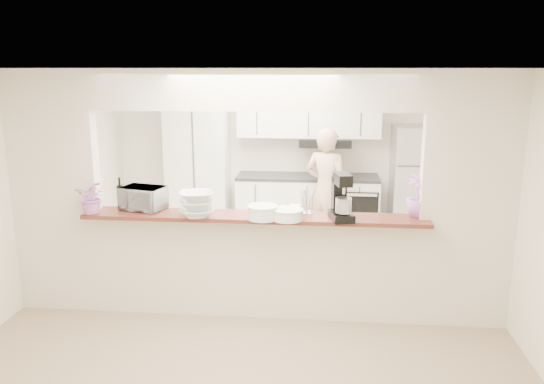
# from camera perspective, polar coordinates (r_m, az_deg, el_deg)

# --- Properties ---
(floor) EXTENTS (6.00, 6.00, 0.00)m
(floor) POSITION_cam_1_polar(r_m,az_deg,el_deg) (5.67, -1.79, -13.00)
(floor) COLOR tan
(floor) RESTS_ON ground
(tile_overlay) EXTENTS (5.00, 2.90, 0.01)m
(tile_overlay) POSITION_cam_1_polar(r_m,az_deg,el_deg) (7.08, -0.21, -7.45)
(tile_overlay) COLOR silver
(tile_overlay) RESTS_ON floor
(partition) EXTENTS (5.00, 0.15, 2.50)m
(partition) POSITION_cam_1_polar(r_m,az_deg,el_deg) (5.19, -1.91, 1.86)
(partition) COLOR silver
(partition) RESTS_ON floor
(bar_counter) EXTENTS (3.40, 0.38, 1.09)m
(bar_counter) POSITION_cam_1_polar(r_m,az_deg,el_deg) (5.43, -1.84, -7.57)
(bar_counter) COLOR silver
(bar_counter) RESTS_ON floor
(kitchen_cabinets) EXTENTS (3.15, 0.62, 2.25)m
(kitchen_cabinets) POSITION_cam_1_polar(r_m,az_deg,el_deg) (7.96, -0.72, 2.13)
(kitchen_cabinets) COLOR white
(kitchen_cabinets) RESTS_ON floor
(refrigerator) EXTENTS (0.75, 0.70, 1.70)m
(refrigerator) POSITION_cam_1_polar(r_m,az_deg,el_deg) (7.99, 15.38, 0.79)
(refrigerator) COLOR #B5B5BA
(refrigerator) RESTS_ON floor
(flower_left) EXTENTS (0.33, 0.29, 0.34)m
(flower_left) POSITION_cam_1_polar(r_m,az_deg,el_deg) (5.53, -18.78, -0.49)
(flower_left) COLOR #C568B3
(flower_left) RESTS_ON bar_counter
(wine_bottle_a) EXTENTS (0.07, 0.07, 0.33)m
(wine_bottle_a) POSITION_cam_1_polar(r_m,az_deg,el_deg) (5.66, -16.00, -0.44)
(wine_bottle_a) COLOR black
(wine_bottle_a) RESTS_ON bar_counter
(wine_bottle_b) EXTENTS (0.07, 0.07, 0.33)m
(wine_bottle_b) POSITION_cam_1_polar(r_m,az_deg,el_deg) (5.66, -16.00, -0.44)
(wine_bottle_b) COLOR black
(wine_bottle_b) RESTS_ON bar_counter
(toaster_oven) EXTENTS (0.48, 0.38, 0.24)m
(toaster_oven) POSITION_cam_1_polar(r_m,az_deg,el_deg) (5.56, -13.67, -0.65)
(toaster_oven) COLOR #B6B7BC
(toaster_oven) RESTS_ON bar_counter
(serving_bowls) EXTENTS (0.40, 0.40, 0.24)m
(serving_bowls) POSITION_cam_1_polar(r_m,az_deg,el_deg) (5.18, -8.11, -1.34)
(serving_bowls) COLOR silver
(serving_bowls) RESTS_ON bar_counter
(plate_stack_a) EXTENTS (0.29, 0.29, 0.13)m
(plate_stack_a) POSITION_cam_1_polar(r_m,az_deg,el_deg) (5.07, -1.03, -2.20)
(plate_stack_a) COLOR white
(plate_stack_a) RESTS_ON bar_counter
(plate_stack_b) EXTENTS (0.30, 0.30, 0.10)m
(plate_stack_b) POSITION_cam_1_polar(r_m,az_deg,el_deg) (5.05, 1.70, -2.42)
(plate_stack_b) COLOR white
(plate_stack_b) RESTS_ON bar_counter
(red_bowl) EXTENTS (0.17, 0.17, 0.08)m
(red_bowl) POSITION_cam_1_polar(r_m,az_deg,el_deg) (5.22, 0.26, -2.06)
(red_bowl) COLOR maroon
(red_bowl) RESTS_ON bar_counter
(tan_bowl) EXTENTS (0.14, 0.14, 0.06)m
(tan_bowl) POSITION_cam_1_polar(r_m,az_deg,el_deg) (5.23, -1.38, -2.09)
(tan_bowl) COLOR beige
(tan_bowl) RESTS_ON bar_counter
(utensil_caddy) EXTENTS (0.26, 0.16, 0.24)m
(utensil_caddy) POSITION_cam_1_polar(r_m,az_deg,el_deg) (5.26, 3.05, -1.24)
(utensil_caddy) COLOR silver
(utensil_caddy) RESTS_ON bar_counter
(stand_mixer) EXTENTS (0.26, 0.34, 0.45)m
(stand_mixer) POSITION_cam_1_polar(r_m,az_deg,el_deg) (5.06, 7.46, -0.74)
(stand_mixer) COLOR black
(stand_mixer) RESTS_ON bar_counter
(flower_right) EXTENTS (0.27, 0.27, 0.42)m
(flower_right) POSITION_cam_1_polar(r_m,az_deg,el_deg) (5.32, 15.54, -0.34)
(flower_right) COLOR #BD65B7
(flower_right) RESTS_ON bar_counter
(person) EXTENTS (0.74, 0.63, 1.71)m
(person) POSITION_cam_1_polar(r_m,az_deg,el_deg) (7.37, 5.84, 0.22)
(person) COLOR tan
(person) RESTS_ON floor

